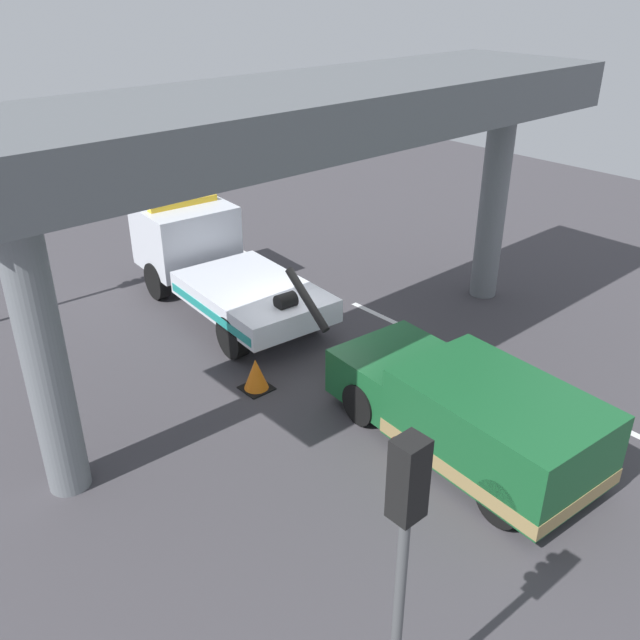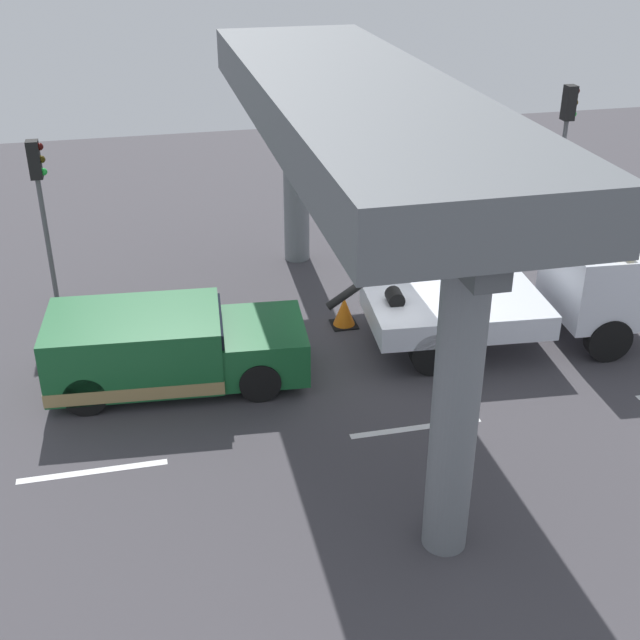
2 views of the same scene
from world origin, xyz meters
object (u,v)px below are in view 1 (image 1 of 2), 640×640
traffic_cone_orange (256,375)px  tow_truck_white (212,261)px  towed_van_green (471,415)px  traffic_light_near (403,528)px

traffic_cone_orange → tow_truck_white: bearing=-22.7°
tow_truck_white → towed_van_green: (-8.27, 0.06, -0.42)m
towed_van_green → traffic_light_near: traffic_light_near is taller
traffic_light_near → traffic_cone_orange: bearing=-24.6°
traffic_cone_orange → traffic_light_near: bearing=155.4°
towed_van_green → traffic_cone_orange: towed_van_green is taller
towed_van_green → traffic_light_near: 5.72m
tow_truck_white → traffic_light_near: bearing=156.1°
towed_van_green → traffic_light_near: size_ratio=1.33×
towed_van_green → traffic_cone_orange: (4.22, 1.63, -0.44)m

